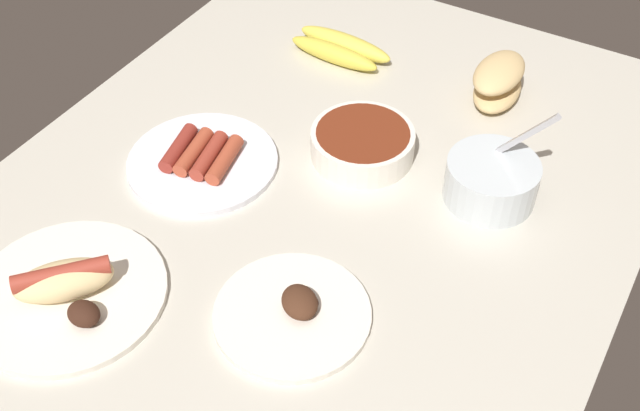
{
  "coord_description": "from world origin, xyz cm",
  "views": [
    {
      "loc": [
        -71.32,
        -43.29,
        81.07
      ],
      "look_at": [
        -3.05,
        -3.54,
        3.0
      ],
      "focal_mm": 44.9,
      "sensor_mm": 36.0,
      "label": 1
    }
  ],
  "objects_px": {
    "bread_stack": "(498,81)",
    "bowl_chili": "(363,143)",
    "plate_hotdog_assembled": "(67,290)",
    "plate_grilled_meat": "(294,312)",
    "plate_sausages": "(202,160)",
    "banana_bunch": "(340,48)",
    "bowl_coleslaw": "(492,179)"
  },
  "relations": [
    {
      "from": "bread_stack",
      "to": "bowl_coleslaw",
      "type": "relative_size",
      "value": 0.87
    },
    {
      "from": "bread_stack",
      "to": "banana_bunch",
      "type": "height_order",
      "value": "bread_stack"
    },
    {
      "from": "plate_hotdog_assembled",
      "to": "bread_stack",
      "type": "height_order",
      "value": "bread_stack"
    },
    {
      "from": "plate_sausages",
      "to": "bowl_coleslaw",
      "type": "distance_m",
      "value": 0.43
    },
    {
      "from": "plate_sausages",
      "to": "bowl_coleslaw",
      "type": "height_order",
      "value": "bowl_coleslaw"
    },
    {
      "from": "bowl_coleslaw",
      "to": "bowl_chili",
      "type": "relative_size",
      "value": 1.0
    },
    {
      "from": "plate_grilled_meat",
      "to": "bread_stack",
      "type": "xyz_separation_m",
      "value": [
        0.56,
        -0.05,
        0.03
      ]
    },
    {
      "from": "banana_bunch",
      "to": "bowl_chili",
      "type": "xyz_separation_m",
      "value": [
        -0.22,
        -0.16,
        0.01
      ]
    },
    {
      "from": "banana_bunch",
      "to": "bowl_chili",
      "type": "relative_size",
      "value": 1.17
    },
    {
      "from": "plate_hotdog_assembled",
      "to": "bowl_chili",
      "type": "distance_m",
      "value": 0.48
    },
    {
      "from": "plate_sausages",
      "to": "plate_hotdog_assembled",
      "type": "bearing_deg",
      "value": -179.12
    },
    {
      "from": "plate_hotdog_assembled",
      "to": "plate_grilled_meat",
      "type": "distance_m",
      "value": 0.29
    },
    {
      "from": "plate_grilled_meat",
      "to": "bowl_chili",
      "type": "xyz_separation_m",
      "value": [
        0.32,
        0.07,
        0.02
      ]
    },
    {
      "from": "plate_hotdog_assembled",
      "to": "banana_bunch",
      "type": "relative_size",
      "value": 1.37
    },
    {
      "from": "bread_stack",
      "to": "banana_bunch",
      "type": "bearing_deg",
      "value": 94.36
    },
    {
      "from": "bread_stack",
      "to": "bowl_chili",
      "type": "height_order",
      "value": "bread_stack"
    },
    {
      "from": "bowl_coleslaw",
      "to": "plate_grilled_meat",
      "type": "bearing_deg",
      "value": 158.28
    },
    {
      "from": "plate_grilled_meat",
      "to": "bread_stack",
      "type": "distance_m",
      "value": 0.56
    },
    {
      "from": "plate_grilled_meat",
      "to": "plate_sausages",
      "type": "height_order",
      "value": "plate_grilled_meat"
    },
    {
      "from": "bowl_coleslaw",
      "to": "bowl_chili",
      "type": "xyz_separation_m",
      "value": [
        -0.01,
        0.2,
        -0.01
      ]
    },
    {
      "from": "plate_grilled_meat",
      "to": "plate_sausages",
      "type": "distance_m",
      "value": 0.32
    },
    {
      "from": "plate_grilled_meat",
      "to": "banana_bunch",
      "type": "relative_size",
      "value": 1.08
    },
    {
      "from": "plate_hotdog_assembled",
      "to": "bowl_coleslaw",
      "type": "bearing_deg",
      "value": -41.54
    },
    {
      "from": "bread_stack",
      "to": "bowl_chili",
      "type": "xyz_separation_m",
      "value": [
        -0.24,
        0.12,
        -0.01
      ]
    },
    {
      "from": "plate_grilled_meat",
      "to": "bread_stack",
      "type": "height_order",
      "value": "bread_stack"
    },
    {
      "from": "plate_grilled_meat",
      "to": "plate_sausages",
      "type": "xyz_separation_m",
      "value": [
        0.18,
        0.27,
        0.0
      ]
    },
    {
      "from": "plate_hotdog_assembled",
      "to": "bowl_chili",
      "type": "xyz_separation_m",
      "value": [
        0.44,
        -0.19,
        0.01
      ]
    },
    {
      "from": "banana_bunch",
      "to": "plate_hotdog_assembled",
      "type": "bearing_deg",
      "value": 176.95
    },
    {
      "from": "banana_bunch",
      "to": "bowl_chili",
      "type": "height_order",
      "value": "bowl_chili"
    },
    {
      "from": "bread_stack",
      "to": "bowl_chili",
      "type": "distance_m",
      "value": 0.27
    },
    {
      "from": "plate_hotdog_assembled",
      "to": "bread_stack",
      "type": "xyz_separation_m",
      "value": [
        0.68,
        -0.32,
        0.02
      ]
    },
    {
      "from": "banana_bunch",
      "to": "plate_sausages",
      "type": "bearing_deg",
      "value": 173.7
    }
  ]
}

